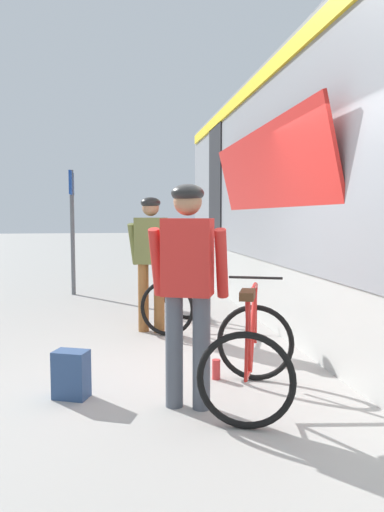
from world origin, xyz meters
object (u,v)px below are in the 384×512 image
at_px(water_bottle_near_the_bikes, 216,369).
at_px(cyclist_far_in_red, 188,276).
at_px(bicycle_near_silver, 177,298).
at_px(backpack_on_platform, 71,374).
at_px(cyclist_near_in_olive, 151,252).
at_px(platform_sign_post, 72,211).
at_px(bicycle_far_red, 251,354).

bearing_deg(water_bottle_near_the_bikes, cyclist_far_in_red, -121.13).
bearing_deg(bicycle_near_silver, backpack_on_platform, -116.98).
distance_m(cyclist_near_in_olive, platform_sign_post, 3.49).
xyz_separation_m(bicycle_far_red, platform_sign_post, (-1.89, 5.70, 1.22)).
bearing_deg(backpack_on_platform, cyclist_far_in_red, 1.58).
relative_size(bicycle_far_red, platform_sign_post, 0.52).
bearing_deg(water_bottle_near_the_bikes, bicycle_near_silver, 92.26).
xyz_separation_m(bicycle_near_silver, bicycle_far_red, (0.25, -2.70, 0.00)).
bearing_deg(bicycle_near_silver, bicycle_far_red, -84.78).
relative_size(backpack_on_platform, platform_sign_post, 0.17).
bearing_deg(bicycle_far_red, water_bottle_near_the_bikes, 105.78).
bearing_deg(platform_sign_post, water_bottle_near_the_bikes, -71.40).
bearing_deg(bicycle_far_red, platform_sign_post, 108.32).
height_order(bicycle_far_red, water_bottle_near_the_bikes, bicycle_far_red).
relative_size(water_bottle_near_the_bikes, platform_sign_post, 0.08).
distance_m(bicycle_near_silver, backpack_on_platform, 2.67).
bearing_deg(bicycle_far_red, backpack_on_platform, 167.34).
xyz_separation_m(bicycle_far_red, water_bottle_near_the_bikes, (-0.16, 0.58, -0.31)).
bearing_deg(cyclist_near_in_olive, platform_sign_post, 111.58).
distance_m(bicycle_near_silver, platform_sign_post, 3.63).
xyz_separation_m(cyclist_near_in_olive, bicycle_near_silver, (0.37, 0.21, -0.65)).
distance_m(cyclist_far_in_red, bicycle_near_silver, 2.81).
bearing_deg(cyclist_near_in_olive, bicycle_near_silver, 29.35).
xyz_separation_m(bicycle_near_silver, backpack_on_platform, (-1.21, -2.37, -0.20)).
relative_size(cyclist_near_in_olive, backpack_on_platform, 4.40).
relative_size(backpack_on_platform, water_bottle_near_the_bikes, 2.17).
distance_m(backpack_on_platform, water_bottle_near_the_bikes, 1.32).
bearing_deg(backpack_on_platform, platform_sign_post, 116.66).
distance_m(bicycle_near_silver, bicycle_far_red, 2.71).
relative_size(bicycle_far_red, backpack_on_platform, 3.13).
bearing_deg(platform_sign_post, backpack_on_platform, -85.41).
bearing_deg(platform_sign_post, bicycle_far_red, -71.68).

